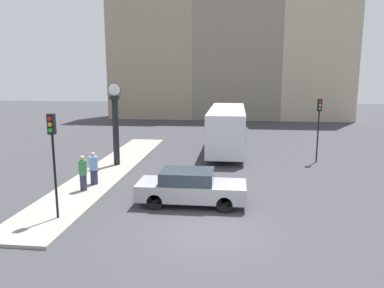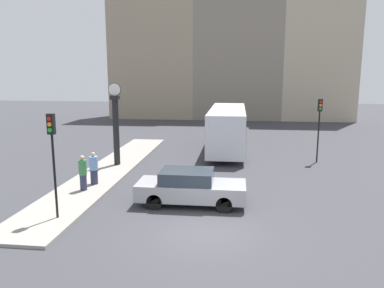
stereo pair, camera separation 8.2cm
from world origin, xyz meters
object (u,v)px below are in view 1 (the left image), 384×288
at_px(traffic_light_near, 53,145).
at_px(bus_distant, 227,127).
at_px(sedan_car, 191,187).
at_px(pedestrian_blue_stripe, 94,169).
at_px(street_clock, 116,126).
at_px(pedestrian_green_hoodie, 83,173).
at_px(traffic_light_far, 319,117).

bearing_deg(traffic_light_near, bus_distant, 66.44).
distance_m(sedan_car, bus_distant, 11.61).
relative_size(traffic_light_near, pedestrian_blue_stripe, 2.47).
xyz_separation_m(bus_distant, street_clock, (-6.47, -5.43, 0.71)).
distance_m(traffic_light_near, pedestrian_green_hoodie, 3.95).
bearing_deg(bus_distant, sedan_car, -96.21).
xyz_separation_m(bus_distant, traffic_light_near, (-6.07, -13.92, 1.22)).
distance_m(street_clock, pedestrian_green_hoodie, 5.32).
distance_m(traffic_light_near, traffic_light_far, 16.16).
bearing_deg(sedan_car, bus_distant, 83.79).
relative_size(bus_distant, pedestrian_blue_stripe, 6.08).
bearing_deg(pedestrian_blue_stripe, traffic_light_far, 28.72).
distance_m(street_clock, pedestrian_blue_stripe, 4.34).
bearing_deg(traffic_light_far, sedan_car, -129.05).
relative_size(traffic_light_far, street_clock, 0.82).
bearing_deg(bus_distant, street_clock, -139.96).
bearing_deg(street_clock, bus_distant, 40.04).
xyz_separation_m(bus_distant, pedestrian_blue_stripe, (-6.32, -9.49, -0.84)).
xyz_separation_m(street_clock, pedestrian_green_hoodie, (0.02, -5.10, -1.50)).
distance_m(traffic_light_far, pedestrian_green_hoodie, 14.51).
distance_m(bus_distant, pedestrian_blue_stripe, 11.43).
bearing_deg(bus_distant, pedestrian_green_hoodie, -121.45).
relative_size(traffic_light_near, traffic_light_far, 1.00).
height_order(sedan_car, pedestrian_green_hoodie, pedestrian_green_hoodie).
height_order(sedan_car, traffic_light_far, traffic_light_far).
relative_size(sedan_car, bus_distant, 0.47).
bearing_deg(bus_distant, traffic_light_near, -113.56).
bearing_deg(sedan_car, traffic_light_near, -153.32).
height_order(pedestrian_green_hoodie, pedestrian_blue_stripe, pedestrian_green_hoodie).
bearing_deg(sedan_car, street_clock, 130.72).
bearing_deg(pedestrian_green_hoodie, traffic_light_far, 32.13).
xyz_separation_m(pedestrian_green_hoodie, pedestrian_blue_stripe, (0.12, 1.04, -0.04)).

